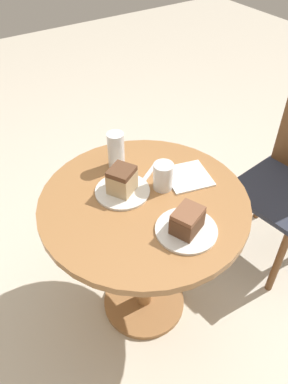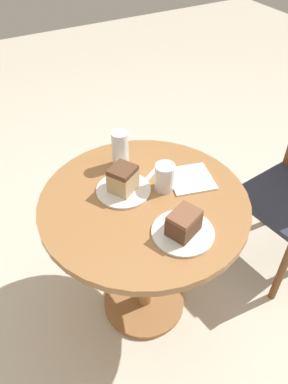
{
  "view_description": "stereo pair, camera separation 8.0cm",
  "coord_description": "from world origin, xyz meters",
  "px_view_note": "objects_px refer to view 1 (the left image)",
  "views": [
    {
      "loc": [
        0.86,
        -0.56,
        1.67
      ],
      "look_at": [
        0.0,
        0.0,
        0.75
      ],
      "focal_mm": 35.0,
      "sensor_mm": 36.0,
      "label": 1
    },
    {
      "loc": [
        0.9,
        -0.49,
        1.67
      ],
      "look_at": [
        0.0,
        0.0,
        0.75
      ],
      "focal_mm": 35.0,
      "sensor_mm": 36.0,
      "label": 2
    }
  ],
  "objects_px": {
    "cake_slice_far": "(187,220)",
    "glass_lemonade": "(116,152)",
    "plate_far": "(186,230)",
    "plate_near": "(122,191)",
    "cake_slice_near": "(122,180)",
    "glass_water": "(163,177)"
  },
  "relations": [
    {
      "from": "cake_slice_far",
      "to": "plate_far",
      "type": "bearing_deg",
      "value": 14.04
    },
    {
      "from": "cake_slice_far",
      "to": "glass_water",
      "type": "height_order",
      "value": "glass_water"
    },
    {
      "from": "plate_near",
      "to": "glass_lemonade",
      "type": "height_order",
      "value": "glass_lemonade"
    },
    {
      "from": "plate_far",
      "to": "glass_water",
      "type": "relative_size",
      "value": 1.96
    },
    {
      "from": "plate_near",
      "to": "plate_far",
      "type": "height_order",
      "value": "same"
    },
    {
      "from": "plate_far",
      "to": "cake_slice_near",
      "type": "relative_size",
      "value": 1.73
    },
    {
      "from": "plate_near",
      "to": "plate_far",
      "type": "xyz_separation_m",
      "value": [
        0.29,
        0.08,
        0.0
      ]
    },
    {
      "from": "plate_far",
      "to": "glass_lemonade",
      "type": "height_order",
      "value": "glass_lemonade"
    },
    {
      "from": "cake_slice_far",
      "to": "glass_lemonade",
      "type": "distance_m",
      "value": 0.45
    },
    {
      "from": "cake_slice_near",
      "to": "glass_water",
      "type": "height_order",
      "value": "cake_slice_near"
    },
    {
      "from": "glass_water",
      "to": "plate_far",
      "type": "bearing_deg",
      "value": -15.69
    },
    {
      "from": "plate_near",
      "to": "cake_slice_near",
      "type": "xyz_separation_m",
      "value": [
        -0.0,
        -0.0,
        0.06
      ]
    },
    {
      "from": "plate_near",
      "to": "cake_slice_near",
      "type": "distance_m",
      "value": 0.06
    },
    {
      "from": "glass_lemonade",
      "to": "glass_water",
      "type": "height_order",
      "value": "glass_lemonade"
    },
    {
      "from": "plate_far",
      "to": "cake_slice_far",
      "type": "bearing_deg",
      "value": -165.96
    },
    {
      "from": "plate_near",
      "to": "cake_slice_near",
      "type": "bearing_deg",
      "value": -135.0
    },
    {
      "from": "plate_far",
      "to": "cake_slice_far",
      "type": "height_order",
      "value": "cake_slice_far"
    },
    {
      "from": "cake_slice_near",
      "to": "plate_far",
      "type": "bearing_deg",
      "value": 15.49
    },
    {
      "from": "cake_slice_far",
      "to": "glass_lemonade",
      "type": "relative_size",
      "value": 0.82
    },
    {
      "from": "plate_far",
      "to": "glass_water",
      "type": "bearing_deg",
      "value": 164.31
    },
    {
      "from": "cake_slice_far",
      "to": "plate_near",
      "type": "bearing_deg",
      "value": -164.51
    },
    {
      "from": "cake_slice_far",
      "to": "glass_lemonade",
      "type": "bearing_deg",
      "value": -177.8
    }
  ]
}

